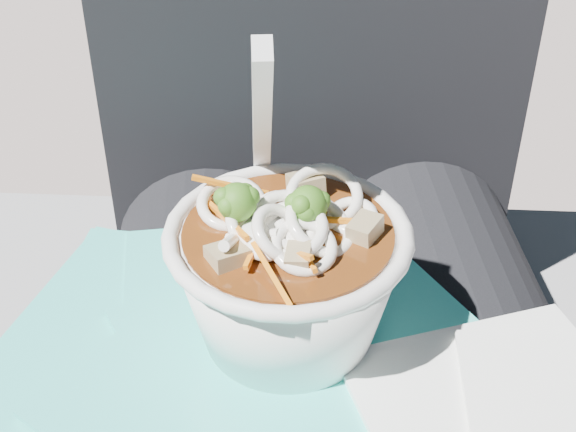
{
  "coord_description": "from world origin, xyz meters",
  "views": [
    {
      "loc": [
        -0.06,
        -0.33,
        0.98
      ],
      "look_at": [
        -0.04,
        0.02,
        0.73
      ],
      "focal_mm": 50.0,
      "sensor_mm": 36.0,
      "label": 1
    }
  ],
  "objects": [
    {
      "name": "person_body",
      "position": [
        0.0,
        0.09,
        0.57
      ],
      "size": [
        0.34,
        0.94,
        1.02
      ],
      "color": "black",
      "rests_on": "ground"
    },
    {
      "name": "napkins",
      "position": [
        0.09,
        -0.06,
        0.65
      ],
      "size": [
        0.2,
        0.17,
        0.01
      ],
      "color": "white",
      "rests_on": "plastic_bag"
    },
    {
      "name": "plastic_bag",
      "position": [
        -0.05,
        -0.01,
        0.64
      ],
      "size": [
        0.35,
        0.35,
        0.02
      ],
      "color": "#30CBBE",
      "rests_on": "lap"
    },
    {
      "name": "udon_bowl",
      "position": [
        -0.04,
        0.02,
        0.7
      ],
      "size": [
        0.16,
        0.16,
        0.19
      ],
      "color": "white",
      "rests_on": "plastic_bag"
    }
  ]
}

